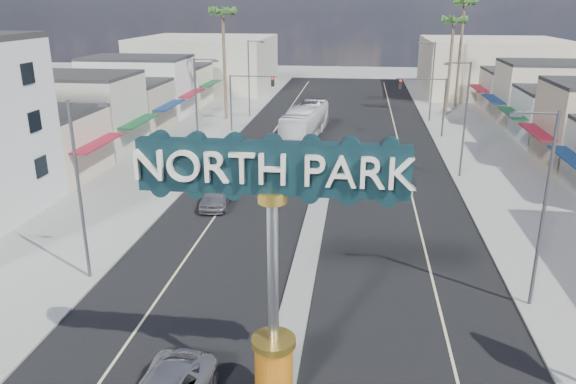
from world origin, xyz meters
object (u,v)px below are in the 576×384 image
(palm_left_far, at_px, (223,18))
(car_parked_left, at_px, (216,195))
(streetlight_r_mid, at_px, (463,114))
(streetlight_r_near, at_px, (541,202))
(car_parked_right, at_px, (397,181))
(palm_right_far, at_px, (464,9))
(gateway_sign, at_px, (273,247))
(traffic_signal_left, at_px, (247,92))
(traffic_signal_right, at_px, (427,95))
(streetlight_l_mid, at_px, (198,108))
(streetlight_l_near, at_px, (81,183))
(palm_right_mid, at_px, (454,25))
(streetlight_r_far, at_px, (431,78))
(city_bus, at_px, (305,122))
(streetlight_l_far, at_px, (250,75))

(palm_left_far, xyz_separation_m, car_parked_left, (6.12, -28.85, -10.74))
(streetlight_r_mid, bearing_deg, palm_left_far, 139.52)
(streetlight_r_near, bearing_deg, car_parked_right, 106.97)
(palm_right_far, bearing_deg, gateway_sign, -104.03)
(streetlight_r_mid, xyz_separation_m, car_parked_right, (-4.93, -3.83, -4.35))
(gateway_sign, xyz_separation_m, traffic_signal_left, (-9.18, 42.02, -1.65))
(traffic_signal_right, height_order, streetlight_l_mid, streetlight_l_mid)
(streetlight_l_mid, relative_size, car_parked_left, 2.03)
(streetlight_l_near, bearing_deg, palm_right_mid, 63.01)
(streetlight_l_near, relative_size, streetlight_r_far, 1.00)
(streetlight_l_mid, height_order, streetlight_r_mid, same)
(traffic_signal_left, bearing_deg, streetlight_l_mid, -95.10)
(streetlight_l_near, distance_m, streetlight_r_near, 20.87)
(car_parked_left, distance_m, city_bus, 21.73)
(streetlight_l_near, relative_size, streetlight_l_mid, 1.00)
(streetlight_r_far, height_order, palm_left_far, palm_left_far)
(traffic_signal_right, relative_size, palm_right_far, 0.43)
(traffic_signal_right, height_order, palm_left_far, palm_left_far)
(streetlight_l_far, bearing_deg, traffic_signal_right, -22.20)
(streetlight_l_far, height_order, car_parked_right, streetlight_l_far)
(streetlight_l_far, distance_m, streetlight_r_near, 46.90)
(streetlight_l_mid, bearing_deg, streetlight_l_far, 90.00)
(streetlight_r_near, xyz_separation_m, palm_right_mid, (2.57, 46.00, 5.54))
(car_parked_right, bearing_deg, streetlight_r_mid, 30.72)
(gateway_sign, bearing_deg, streetlight_l_near, 142.45)
(streetlight_r_mid, bearing_deg, streetlight_l_mid, 180.00)
(traffic_signal_left, bearing_deg, palm_left_far, 122.43)
(gateway_sign, bearing_deg, car_parked_left, 109.74)
(traffic_signal_left, height_order, car_parked_right, traffic_signal_left)
(streetlight_l_mid, bearing_deg, streetlight_r_mid, 0.00)
(streetlight_l_mid, xyz_separation_m, streetlight_l_far, (0.00, 22.00, 0.00))
(traffic_signal_left, xyz_separation_m, streetlight_l_near, (-1.25, -33.99, 0.79))
(palm_left_far, bearing_deg, car_parked_right, -52.18)
(streetlight_r_far, bearing_deg, traffic_signal_right, -98.86)
(streetlight_l_near, relative_size, streetlight_r_near, 1.00)
(streetlight_r_near, distance_m, palm_right_mid, 46.40)
(gateway_sign, bearing_deg, palm_right_far, 75.97)
(palm_right_far, relative_size, car_parked_left, 3.18)
(streetlight_l_mid, relative_size, city_bus, 0.78)
(gateway_sign, height_order, car_parked_right, gateway_sign)
(palm_right_far, bearing_deg, city_bus, -132.62)
(streetlight_l_far, bearing_deg, car_parked_left, -83.43)
(gateway_sign, height_order, palm_right_far, palm_right_far)
(palm_right_far, distance_m, city_bus, 28.60)
(streetlight_l_far, distance_m, palm_right_mid, 24.41)
(streetlight_l_far, height_order, palm_right_far, palm_right_far)
(traffic_signal_right, relative_size, streetlight_l_mid, 0.67)
(streetlight_l_mid, relative_size, palm_left_far, 0.69)
(palm_left_far, bearing_deg, streetlight_l_near, -86.33)
(traffic_signal_right, relative_size, car_parked_right, 1.38)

